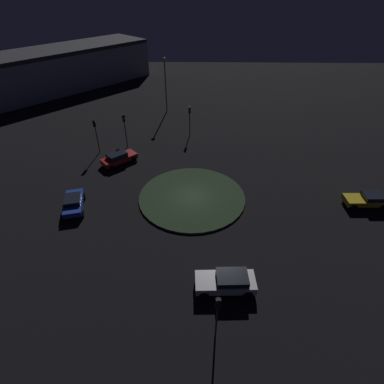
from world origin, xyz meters
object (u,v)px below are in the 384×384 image
object	(u,v)px
streetlamp_east	(165,76)
store_building	(59,69)
car_silver	(227,281)
traffic_light_northeast	(96,130)
car_red	(119,158)
traffic_light_northeast_near	(125,124)
car_yellow	(367,200)
traffic_light_west	(217,311)
traffic_light_east	(190,115)
car_blue	(74,203)

from	to	relation	value
streetlamp_east	store_building	bearing A→B (deg)	61.46
car_silver	store_building	world-z (taller)	store_building
traffic_light_northeast	streetlamp_east	xyz separation A→B (m)	(14.36, -7.55, 2.60)
car_red	traffic_light_northeast_near	size ratio (longest dim) A/B	0.97
streetlamp_east	car_yellow	bearing A→B (deg)	-138.00
store_building	traffic_light_west	bearing A→B (deg)	72.01
car_silver	traffic_light_northeast	distance (m)	25.81
car_yellow	streetlamp_east	bearing A→B (deg)	-49.61
car_red	traffic_light_northeast	world-z (taller)	traffic_light_northeast
traffic_light_northeast	store_building	xyz separation A→B (m)	(26.39, 14.58, 0.56)
car_yellow	streetlamp_east	xyz separation A→B (m)	(24.89, 22.41, 5.03)
traffic_light_northeast	streetlamp_east	bearing A→B (deg)	100.25
traffic_light_east	car_yellow	bearing A→B (deg)	46.41
car_silver	store_building	bearing A→B (deg)	-60.18
traffic_light_northeast_near	streetlamp_east	xyz separation A→B (m)	(12.75, -4.21, 2.57)
car_yellow	traffic_light_east	bearing A→B (deg)	-42.71
car_red	streetlamp_east	world-z (taller)	streetlamp_east
car_blue	traffic_light_northeast	world-z (taller)	traffic_light_northeast
car_silver	traffic_light_east	distance (m)	26.52
traffic_light_northeast	streetlamp_east	distance (m)	16.43
car_red	store_building	size ratio (longest dim) A/B	0.13
car_silver	traffic_light_west	xyz separation A→B (m)	(-3.73, 0.98, 2.14)
traffic_light_west	car_red	bearing A→B (deg)	19.80
car_yellow	traffic_light_west	xyz separation A→B (m)	(-13.98, 15.81, 2.19)
traffic_light_east	store_building	xyz separation A→B (m)	(20.97, 26.25, 0.76)
traffic_light_east	car_silver	bearing A→B (deg)	5.04
car_red	traffic_light_northeast	size ratio (longest dim) A/B	0.98
car_yellow	car_red	world-z (taller)	car_red
car_yellow	traffic_light_west	world-z (taller)	traffic_light_west
streetlamp_east	traffic_light_west	bearing A→B (deg)	-170.36
car_red	store_building	bearing A→B (deg)	79.44
traffic_light_east	traffic_light_west	world-z (taller)	traffic_light_east
car_red	traffic_light_west	xyz separation A→B (m)	(-21.76, -10.99, 2.17)
car_red	traffic_light_northeast_near	bearing A→B (deg)	45.72
car_red	car_silver	size ratio (longest dim) A/B	0.97
car_yellow	car_red	bearing A→B (deg)	-17.80
traffic_light_west	store_building	xyz separation A→B (m)	(50.90, 28.73, 0.80)
traffic_light_northeast	traffic_light_west	bearing A→B (deg)	-22.01
car_red	streetlamp_east	distance (m)	18.36
streetlamp_east	traffic_light_northeast	bearing A→B (deg)	152.26
car_blue	streetlamp_east	bearing A→B (deg)	-29.42
traffic_light_northeast_near	store_building	xyz separation A→B (m)	(24.78, 17.92, 0.53)
traffic_light_west	store_building	bearing A→B (deg)	22.44
traffic_light_east	car_red	bearing A→B (deg)	-48.64
traffic_light_west	traffic_light_northeast_near	bearing A→B (deg)	15.48
car_silver	car_blue	distance (m)	17.16
car_silver	streetlamp_east	world-z (taller)	streetlamp_east
traffic_light_northeast	car_blue	bearing A→B (deg)	-49.04
streetlamp_east	traffic_light_east	bearing A→B (deg)	-155.24
traffic_light_west	car_blue	bearing A→B (deg)	39.46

